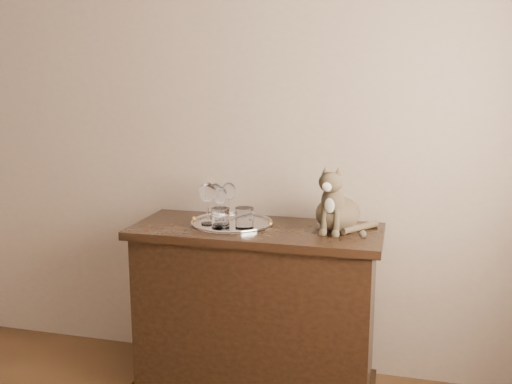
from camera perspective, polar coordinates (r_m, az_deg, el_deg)
wall_back at (r=3.15m, az=-9.22°, el=7.43°), size 4.00×0.10×2.70m
sideboard at (r=2.88m, az=0.03°, el=-11.75°), size 1.20×0.50×0.85m
tray at (r=2.80m, az=-2.45°, el=-3.20°), size 0.40×0.40×0.01m
wine_glass_a at (r=2.88m, az=-4.07°, el=-0.88°), size 0.07×0.07×0.18m
wine_glass_b at (r=2.87m, az=-2.73°, el=-0.87°), size 0.07×0.07×0.19m
wine_glass_c at (r=2.76m, az=-4.87°, el=-1.12°), size 0.08×0.08×0.21m
wine_glass_d at (r=2.77m, az=-3.62°, el=-1.31°), size 0.07×0.07×0.18m
tumbler_a at (r=2.69m, az=-1.17°, el=-2.62°), size 0.09×0.09×0.10m
tumbler_b at (r=2.70m, az=-3.57°, el=-2.63°), size 0.09×0.09×0.10m
cat at (r=2.70m, az=8.24°, el=-0.47°), size 0.37×0.35×0.32m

